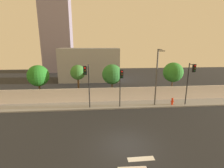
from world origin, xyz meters
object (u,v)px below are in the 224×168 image
object	(u,v)px
traffic_light_center	(87,78)
roadside_tree_rightmost	(173,72)
roadside_tree_midleft	(78,73)
roadside_tree_leftmost	(38,76)
fire_hydrant	(172,101)
traffic_light_right	(121,80)
street_lamp_curbside	(157,73)
roadside_tree_midright	(112,74)
traffic_light_left	(191,76)

from	to	relation	value
traffic_light_center	roadside_tree_rightmost	size ratio (longest dim) A/B	1.02
traffic_light_center	roadside_tree_midleft	size ratio (longest dim) A/B	1.07
roadside_tree_leftmost	roadside_tree_midleft	bearing A→B (deg)	0.00
fire_hydrant	roadside_tree_leftmost	world-z (taller)	roadside_tree_leftmost
traffic_light_right	street_lamp_curbside	world-z (taller)	street_lamp_curbside
fire_hydrant	roadside_tree_midright	size ratio (longest dim) A/B	0.18
traffic_light_center	roadside_tree_rightmost	world-z (taller)	traffic_light_center
roadside_tree_leftmost	roadside_tree_midright	world-z (taller)	roadside_tree_midright
traffic_light_left	roadside_tree_rightmost	world-z (taller)	traffic_light_left
street_lamp_curbside	roadside_tree_rightmost	size ratio (longest dim) A/B	1.36
roadside_tree_rightmost	fire_hydrant	bearing A→B (deg)	-112.33
street_lamp_curbside	roadside_tree_midleft	xyz separation A→B (m)	(-9.51, 3.52, -0.44)
roadside_tree_rightmost	roadside_tree_midleft	bearing A→B (deg)	180.00
traffic_light_center	roadside_tree_midleft	bearing A→B (deg)	109.48
traffic_light_right	roadside_tree_midleft	bearing A→B (deg)	142.20
traffic_light_center	traffic_light_right	xyz separation A→B (m)	(3.73, 0.14, -0.36)
traffic_light_left	roadside_tree_leftmost	distance (m)	18.91
traffic_light_right	street_lamp_curbside	distance (m)	4.38
roadside_tree_midleft	roadside_tree_midright	distance (m)	4.57
roadside_tree_midleft	roadside_tree_rightmost	xyz separation A→B (m)	(13.11, 0.00, -0.14)
fire_hydrant	traffic_light_right	bearing A→B (deg)	-174.58
roadside_tree_midleft	roadside_tree_rightmost	world-z (taller)	roadside_tree_rightmost
street_lamp_curbside	fire_hydrant	world-z (taller)	street_lamp_curbside
traffic_light_right	fire_hydrant	world-z (taller)	traffic_light_right
roadside_tree_midleft	roadside_tree_leftmost	bearing A→B (deg)	180.00
traffic_light_left	roadside_tree_midleft	bearing A→B (deg)	163.45
traffic_light_left	street_lamp_curbside	size ratio (longest dim) A/B	0.76
traffic_light_center	roadside_tree_rightmost	xyz separation A→B (m)	(11.63, 4.18, -0.26)
traffic_light_left	traffic_light_center	size ratio (longest dim) A/B	1.00
traffic_light_center	roadside_tree_midleft	world-z (taller)	traffic_light_center
traffic_light_left	roadside_tree_rightmost	xyz separation A→B (m)	(-0.26, 3.97, -0.26)
fire_hydrant	roadside_tree_rightmost	bearing A→B (deg)	67.67
traffic_light_center	street_lamp_curbside	xyz separation A→B (m)	(8.03, 0.66, 0.31)
traffic_light_right	street_lamp_curbside	size ratio (longest dim) A/B	0.68
street_lamp_curbside	roadside_tree_midright	bearing A→B (deg)	144.53
street_lamp_curbside	roadside_tree_leftmost	distance (m)	15.06
traffic_light_right	roadside_tree_midright	world-z (taller)	roadside_tree_midright
street_lamp_curbside	traffic_light_left	bearing A→B (deg)	-6.59
traffic_light_left	fire_hydrant	world-z (taller)	traffic_light_left
street_lamp_curbside	roadside_tree_midleft	world-z (taller)	street_lamp_curbside
traffic_light_right	roadside_tree_leftmost	size ratio (longest dim) A/B	0.96
street_lamp_curbside	roadside_tree_rightmost	distance (m)	5.07
fire_hydrant	roadside_tree_leftmost	distance (m)	17.39
roadside_tree_leftmost	roadside_tree_midleft	distance (m)	5.13
roadside_tree_midleft	traffic_light_left	bearing A→B (deg)	-16.55
traffic_light_right	fire_hydrant	distance (m)	7.13
traffic_light_center	street_lamp_curbside	size ratio (longest dim) A/B	0.75
traffic_light_center	roadside_tree_rightmost	bearing A→B (deg)	19.77
fire_hydrant	roadside_tree_rightmost	distance (m)	4.74
fire_hydrant	roadside_tree_midright	distance (m)	8.41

